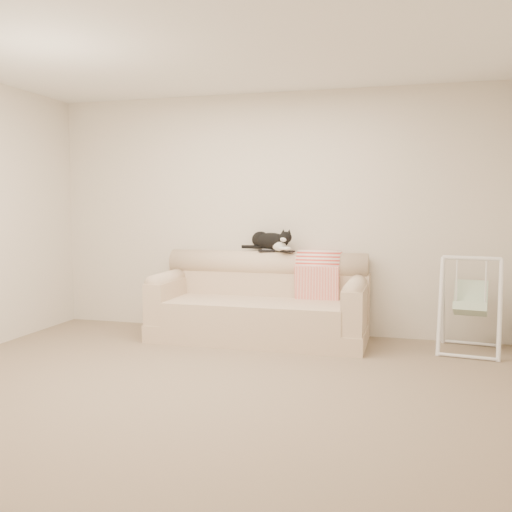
{
  "coord_description": "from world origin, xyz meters",
  "views": [
    {
      "loc": [
        1.47,
        -4.07,
        1.38
      ],
      "look_at": [
        0.01,
        1.27,
        0.9
      ],
      "focal_mm": 40.0,
      "sensor_mm": 36.0,
      "label": 1
    }
  ],
  "objects_px": {
    "remote_b": "(288,251)",
    "tuxedo_cat": "(271,241)",
    "baby_swing": "(470,304)",
    "sofa": "(261,305)",
    "remote_a": "(267,250)"
  },
  "relations": [
    {
      "from": "baby_swing",
      "to": "remote_b",
      "type": "bearing_deg",
      "value": 173.37
    },
    {
      "from": "baby_swing",
      "to": "tuxedo_cat",
      "type": "bearing_deg",
      "value": 172.34
    },
    {
      "from": "baby_swing",
      "to": "remote_a",
      "type": "bearing_deg",
      "value": 173.73
    },
    {
      "from": "tuxedo_cat",
      "to": "baby_swing",
      "type": "relative_size",
      "value": 0.65
    },
    {
      "from": "tuxedo_cat",
      "to": "baby_swing",
      "type": "height_order",
      "value": "tuxedo_cat"
    },
    {
      "from": "tuxedo_cat",
      "to": "remote_b",
      "type": "bearing_deg",
      "value": -16.82
    },
    {
      "from": "sofa",
      "to": "remote_a",
      "type": "height_order",
      "value": "remote_a"
    },
    {
      "from": "remote_a",
      "to": "remote_b",
      "type": "height_order",
      "value": "remote_a"
    },
    {
      "from": "tuxedo_cat",
      "to": "baby_swing",
      "type": "distance_m",
      "value": 2.11
    },
    {
      "from": "sofa",
      "to": "remote_b",
      "type": "xyz_separation_m",
      "value": [
        0.24,
        0.2,
        0.56
      ]
    },
    {
      "from": "remote_a",
      "to": "baby_swing",
      "type": "height_order",
      "value": "remote_a"
    },
    {
      "from": "sofa",
      "to": "remote_b",
      "type": "relative_size",
      "value": 12.86
    },
    {
      "from": "sofa",
      "to": "tuxedo_cat",
      "type": "distance_m",
      "value": 0.71
    },
    {
      "from": "sofa",
      "to": "remote_b",
      "type": "distance_m",
      "value": 0.64
    },
    {
      "from": "remote_b",
      "to": "tuxedo_cat",
      "type": "xyz_separation_m",
      "value": [
        -0.2,
        0.06,
        0.1
      ]
    }
  ]
}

